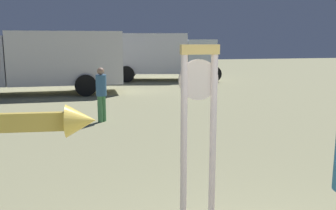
{
  "coord_description": "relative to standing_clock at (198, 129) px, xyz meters",
  "views": [
    {
      "loc": [
        -1.56,
        -2.02,
        2.31
      ],
      "look_at": [
        -0.16,
        4.04,
        1.2
      ],
      "focal_mm": 38.99,
      "sensor_mm": 36.0,
      "label": 1
    }
  ],
  "objects": [
    {
      "name": "arrow_sign",
      "position": [
        -1.77,
        -0.74,
        -0.02
      ],
      "size": [
        1.17,
        0.28,
        2.01
      ],
      "color": "brown",
      "rests_on": "ground_plane"
    },
    {
      "name": "person_distant",
      "position": [
        -0.7,
        6.82,
        -0.52
      ],
      "size": [
        0.3,
        0.3,
        1.55
      ],
      "color": "#488B51",
      "rests_on": "ground_plane"
    },
    {
      "name": "box_truck_far",
      "position": [
        3.02,
        17.35,
        0.12
      ],
      "size": [
        7.02,
        3.55,
        2.68
      ],
      "color": "silver",
      "rests_on": "ground_plane"
    },
    {
      "name": "box_truck_near",
      "position": [
        -2.77,
        12.97,
        0.13
      ],
      "size": [
        6.84,
        2.41,
        2.68
      ],
      "color": "silver",
      "rests_on": "ground_plane"
    },
    {
      "name": "standing_clock",
      "position": [
        0.0,
        0.0,
        0.0
      ],
      "size": [
        0.42,
        0.1,
        2.27
      ],
      "color": "silver",
      "rests_on": "ground_plane"
    }
  ]
}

